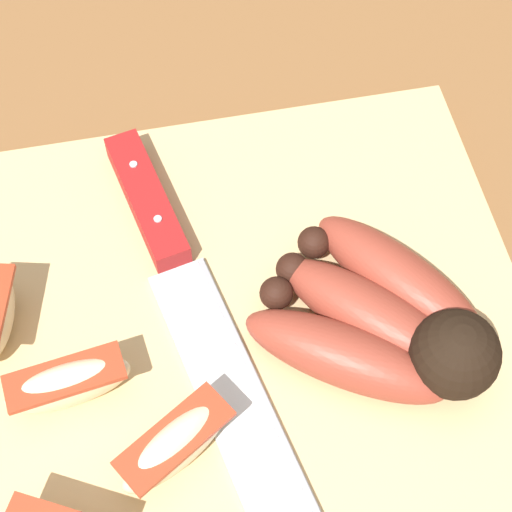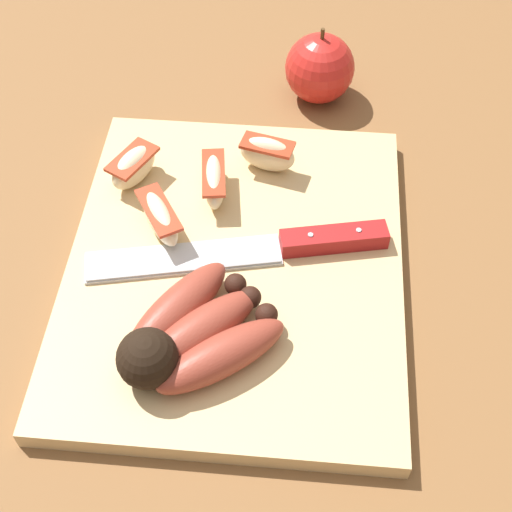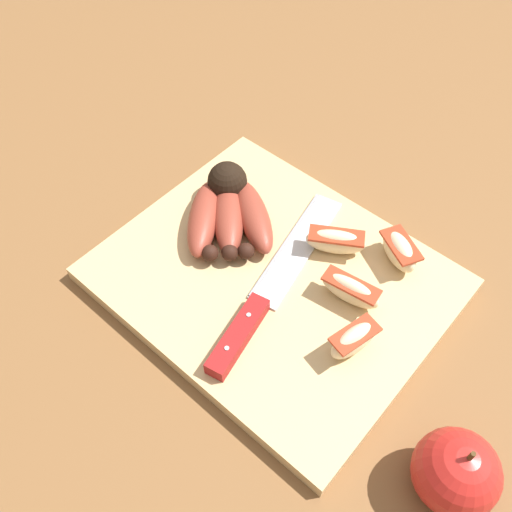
# 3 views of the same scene
# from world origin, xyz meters

# --- Properties ---
(ground_plane) EXTENTS (6.00, 6.00, 0.00)m
(ground_plane) POSITION_xyz_m (0.00, 0.00, 0.00)
(ground_plane) COLOR brown
(cutting_board) EXTENTS (0.37, 0.31, 0.02)m
(cutting_board) POSITION_xyz_m (0.01, 0.01, 0.01)
(cutting_board) COLOR tan
(cutting_board) RESTS_ON ground_plane
(banana_bunch) EXTENTS (0.15, 0.15, 0.05)m
(banana_bunch) POSITION_xyz_m (0.10, -0.02, 0.04)
(banana_bunch) COLOR black
(banana_bunch) RESTS_ON cutting_board
(chefs_knife) EXTENTS (0.09, 0.28, 0.02)m
(chefs_knife) POSITION_xyz_m (-0.01, 0.05, 0.03)
(chefs_knife) COLOR silver
(chefs_knife) RESTS_ON cutting_board
(apple_wedge_near) EXTENTS (0.06, 0.05, 0.04)m
(apple_wedge_near) POSITION_xyz_m (-0.09, -0.10, 0.04)
(apple_wedge_near) COLOR beige
(apple_wedge_near) RESTS_ON cutting_board
(apple_wedge_middle) EXTENTS (0.04, 0.06, 0.04)m
(apple_wedge_middle) POSITION_xyz_m (-0.12, 0.03, 0.04)
(apple_wedge_middle) COLOR beige
(apple_wedge_middle) RESTS_ON cutting_board
(apple_wedge_far) EXTENTS (0.07, 0.06, 0.03)m
(apple_wedge_far) POSITION_xyz_m (-0.03, -0.07, 0.04)
(apple_wedge_far) COLOR beige
(apple_wedge_far) RESTS_ON cutting_board
(apple_wedge_extra) EXTENTS (0.07, 0.03, 0.03)m
(apple_wedge_extra) POSITION_xyz_m (-0.08, -0.02, 0.04)
(apple_wedge_extra) COLOR beige
(apple_wedge_extra) RESTS_ON cutting_board
(whole_apple) EXTENTS (0.08, 0.08, 0.09)m
(whole_apple) POSITION_xyz_m (-0.26, 0.08, 0.04)
(whole_apple) COLOR red
(whole_apple) RESTS_ON ground_plane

